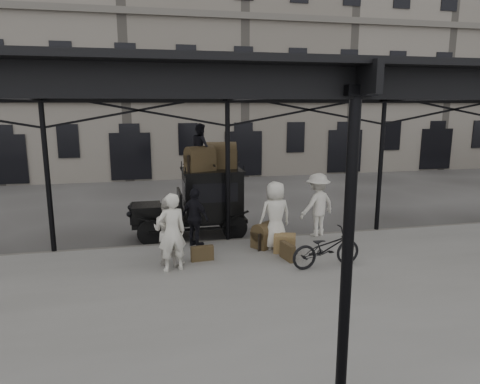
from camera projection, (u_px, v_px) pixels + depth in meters
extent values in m
plane|color=#383533|center=(242.00, 268.00, 11.22)|extent=(120.00, 120.00, 0.00)
cube|color=slate|center=(263.00, 298.00, 9.29)|extent=(28.00, 8.00, 0.15)
cylinder|color=black|center=(228.00, 175.00, 12.70)|extent=(0.14, 0.14, 4.30)
cylinder|color=black|center=(346.00, 275.00, 5.24)|extent=(0.14, 0.14, 4.30)
cube|color=black|center=(227.00, 95.00, 12.24)|extent=(22.00, 0.10, 0.45)
cube|color=black|center=(357.00, 79.00, 4.77)|extent=(22.00, 0.10, 0.45)
cube|color=black|center=(261.00, 82.00, 8.66)|extent=(22.50, 9.00, 0.08)
cube|color=silver|center=(261.00, 78.00, 8.65)|extent=(18.00, 7.00, 0.04)
cube|color=slate|center=(180.00, 60.00, 27.05)|extent=(64.00, 8.00, 14.00)
cylinder|color=black|center=(151.00, 233.00, 12.90)|extent=(0.80, 0.10, 0.80)
cylinder|color=black|center=(150.00, 221.00, 14.27)|extent=(0.80, 0.10, 0.80)
cylinder|color=black|center=(235.00, 228.00, 13.44)|extent=(0.80, 0.10, 0.80)
cylinder|color=black|center=(226.00, 216.00, 14.82)|extent=(0.80, 0.10, 0.80)
cube|color=black|center=(189.00, 220.00, 13.82)|extent=(3.60, 1.25, 0.12)
cube|color=black|center=(146.00, 213.00, 13.47)|extent=(0.90, 1.00, 0.55)
cube|color=black|center=(131.00, 214.00, 13.38)|extent=(0.06, 0.70, 0.55)
cube|color=black|center=(172.00, 209.00, 13.62)|extent=(0.70, 1.30, 0.10)
cube|color=black|center=(212.00, 195.00, 13.82)|extent=(1.80, 1.45, 1.55)
cube|color=black|center=(216.00, 193.00, 13.08)|extent=(1.40, 0.02, 0.60)
cube|color=black|center=(212.00, 170.00, 13.66)|extent=(1.90, 1.55, 0.06)
imported|color=silver|center=(172.00, 232.00, 10.47)|extent=(0.81, 0.63, 1.96)
imported|color=beige|center=(168.00, 231.00, 10.93)|extent=(1.09, 1.03, 1.77)
imported|color=silver|center=(275.00, 215.00, 12.17)|extent=(1.03, 0.76, 1.94)
imported|color=black|center=(195.00, 217.00, 12.31)|extent=(0.96, 1.06, 1.73)
imported|color=silver|center=(317.00, 205.00, 13.30)|extent=(1.47, 1.17, 1.98)
imported|color=black|center=(326.00, 248.00, 10.80)|extent=(1.94, 0.86, 0.99)
imported|color=black|center=(201.00, 147.00, 13.33)|extent=(0.69, 0.81, 1.46)
cube|color=olive|center=(285.00, 243.00, 11.94)|extent=(0.72, 0.63, 0.50)
cube|color=#453420|center=(287.00, 252.00, 11.34)|extent=(0.26, 0.62, 0.45)
cube|color=#453420|center=(202.00, 253.00, 11.28)|extent=(0.61, 0.20, 0.40)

